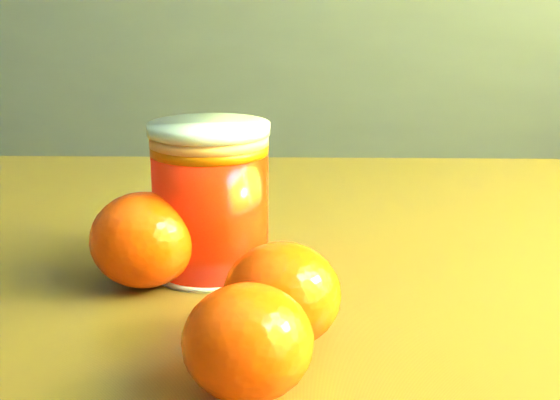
# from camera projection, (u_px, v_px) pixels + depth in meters

# --- Properties ---
(kitchen_counter) EXTENTS (3.15, 0.60, 0.90)m
(kitchen_counter) POSITION_uv_depth(u_px,v_px,m) (39.00, 162.00, 2.13)
(kitchen_counter) COLOR #54545A
(kitchen_counter) RESTS_ON ground
(juice_glass) EXTENTS (0.08, 0.08, 0.10)m
(juice_glass) POSITION_uv_depth(u_px,v_px,m) (211.00, 200.00, 0.50)
(juice_glass) COLOR red
(juice_glass) RESTS_ON table
(orange_front) EXTENTS (0.07, 0.07, 0.05)m
(orange_front) POSITION_uv_depth(u_px,v_px,m) (282.00, 295.00, 0.41)
(orange_front) COLOR #FF3D05
(orange_front) RESTS_ON table
(orange_back) EXTENTS (0.07, 0.07, 0.06)m
(orange_back) POSITION_uv_depth(u_px,v_px,m) (144.00, 240.00, 0.48)
(orange_back) COLOR #FF3D05
(orange_back) RESTS_ON table
(orange_extra) EXTENTS (0.08, 0.08, 0.05)m
(orange_extra) POSITION_uv_depth(u_px,v_px,m) (248.00, 342.00, 0.35)
(orange_extra) COLOR #FF3D05
(orange_extra) RESTS_ON table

